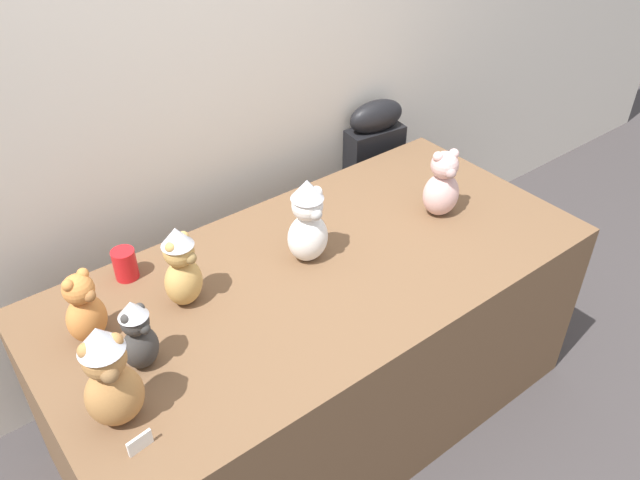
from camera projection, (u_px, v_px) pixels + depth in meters
ground_plane at (359, 449)px, 2.53m from camera, size 10.00×10.00×0.00m
wall_back at (201, 60)px, 2.36m from camera, size 7.00×0.08×2.60m
display_table at (320, 345)px, 2.45m from camera, size 1.95×0.94×0.77m
instrument_case at (372, 189)px, 3.17m from camera, size 0.29×0.16×0.96m
teddy_bear_caramel at (110, 377)px, 1.61m from camera, size 0.17×0.15×0.34m
teddy_bear_ginger at (84, 309)px, 1.89m from camera, size 0.16×0.15×0.25m
teddy_bear_charcoal at (138, 335)px, 1.80m from camera, size 0.14×0.13×0.24m
teddy_bear_blush at (442, 185)px, 2.42m from camera, size 0.17×0.16×0.28m
teddy_bear_honey at (181, 267)px, 2.00m from camera, size 0.17×0.16×0.29m
teddy_bear_snow at (308, 221)px, 2.17m from camera, size 0.16×0.14×0.32m
party_cup_red at (125, 264)px, 2.15m from camera, size 0.08×0.08×0.11m
name_card_front_left at (140, 443)px, 1.62m from camera, size 0.07×0.02×0.05m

